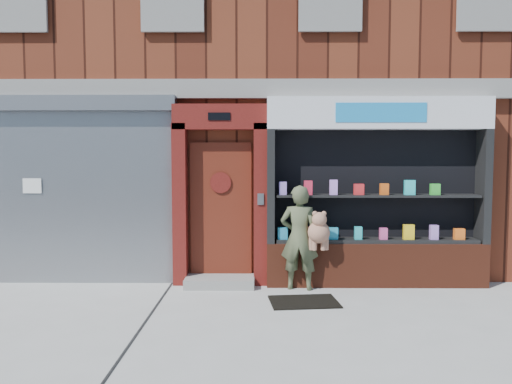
{
  "coord_description": "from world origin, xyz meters",
  "views": [
    {
      "loc": [
        -0.11,
        -6.14,
        2.08
      ],
      "look_at": [
        -0.17,
        1.0,
        1.57
      ],
      "focal_mm": 35.0,
      "sensor_mm": 36.0,
      "label": 1
    }
  ],
  "objects": [
    {
      "name": "ground",
      "position": [
        0.0,
        0.0,
        0.0
      ],
      "size": [
        80.0,
        80.0,
        0.0
      ],
      "primitive_type": "plane",
      "color": "#9E9E99",
      "rests_on": "ground"
    },
    {
      "name": "building",
      "position": [
        -0.0,
        5.99,
        4.0
      ],
      "size": [
        12.0,
        8.16,
        8.0
      ],
      "color": "#511F12",
      "rests_on": "ground"
    },
    {
      "name": "shutter_bay",
      "position": [
        -3.0,
        1.93,
        1.72
      ],
      "size": [
        3.1,
        0.3,
        3.04
      ],
      "color": "gray",
      "rests_on": "ground"
    },
    {
      "name": "red_door_bay",
      "position": [
        -0.75,
        1.86,
        1.46
      ],
      "size": [
        1.52,
        0.58,
        2.9
      ],
      "color": "#4F100D",
      "rests_on": "ground"
    },
    {
      "name": "pharmacy_bay",
      "position": [
        1.75,
        1.81,
        1.37
      ],
      "size": [
        3.5,
        0.41,
        3.0
      ],
      "color": "maroon",
      "rests_on": "ground"
    },
    {
      "name": "woman",
      "position": [
        0.54,
        1.54,
        0.83
      ],
      "size": [
        0.79,
        0.51,
        1.63
      ],
      "color": "#4D5638",
      "rests_on": "ground"
    },
    {
      "name": "doormat",
      "position": [
        0.52,
        0.83,
        0.01
      ],
      "size": [
        1.02,
        0.77,
        0.02
      ],
      "primitive_type": "cube",
      "rotation": [
        0.0,
        0.0,
        0.11
      ],
      "color": "black",
      "rests_on": "ground"
    }
  ]
}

